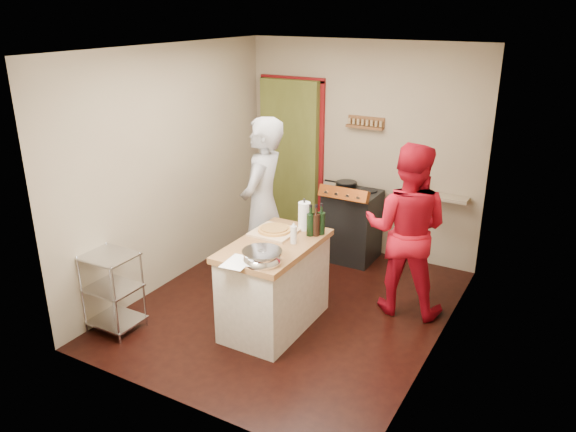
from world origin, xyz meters
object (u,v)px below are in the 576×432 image
at_px(wire_shelving, 112,288).
at_px(person_stripe, 262,207).
at_px(person_red, 406,230).
at_px(island, 275,282).
at_px(stove, 351,224).

bearing_deg(wire_shelving, person_stripe, 60.68).
xyz_separation_m(wire_shelving, person_red, (2.28, 1.74, 0.44)).
height_order(wire_shelving, island, island).
bearing_deg(person_stripe, wire_shelving, -39.63).
bearing_deg(person_red, person_stripe, 4.19).
distance_m(wire_shelving, person_red, 2.90).
distance_m(stove, person_stripe, 1.40).
height_order(stove, person_red, person_red).
xyz_separation_m(person_stripe, person_red, (1.48, 0.31, -0.08)).
distance_m(person_stripe, person_red, 1.51).
relative_size(person_stripe, person_red, 1.09).
relative_size(wire_shelving, island, 0.63).
relative_size(stove, person_red, 0.57).
bearing_deg(wire_shelving, person_red, 37.34).
bearing_deg(island, stove, 89.43).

